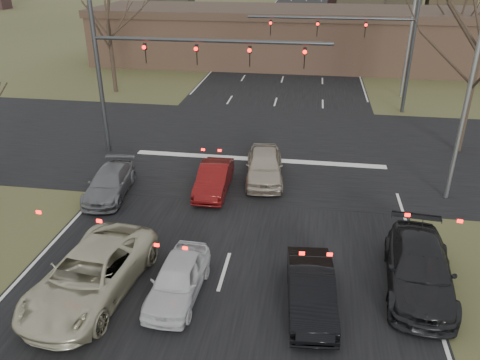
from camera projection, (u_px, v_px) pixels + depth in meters
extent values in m
plane|color=#454525|center=(205.00, 334.00, 13.72)|extent=(360.00, 360.00, 0.00)
cube|color=black|center=(297.00, 31.00, 67.05)|extent=(14.00, 300.00, 0.02)
cube|color=black|center=(262.00, 146.00, 27.05)|extent=(200.00, 14.00, 0.02)
cube|color=brown|center=(309.00, 40.00, 46.22)|extent=(42.00, 10.00, 4.60)
cube|color=#38281E|center=(310.00, 12.00, 45.06)|extent=(42.40, 10.40, 0.70)
cylinder|color=#383A3D|center=(100.00, 81.00, 24.70)|extent=(0.24, 0.24, 8.00)
cylinder|color=#383A3D|center=(210.00, 41.00, 22.91)|extent=(12.00, 0.18, 0.18)
imported|color=black|center=(146.00, 53.00, 23.68)|extent=(0.16, 0.20, 1.00)
imported|color=black|center=(197.00, 55.00, 23.31)|extent=(0.16, 0.20, 1.00)
imported|color=black|center=(250.00, 56.00, 22.94)|extent=(0.16, 0.20, 1.00)
imported|color=black|center=(304.00, 58.00, 22.57)|extent=(0.16, 0.20, 1.00)
cylinder|color=#383A3D|center=(411.00, 54.00, 31.17)|extent=(0.24, 0.24, 8.00)
cylinder|color=#383A3D|center=(330.00, 18.00, 30.97)|extent=(11.00, 0.18, 0.18)
imported|color=black|center=(365.00, 30.00, 30.95)|extent=(0.16, 0.20, 1.00)
imported|color=black|center=(317.00, 29.00, 31.39)|extent=(0.16, 0.20, 1.00)
imported|color=black|center=(271.00, 28.00, 31.82)|extent=(0.16, 0.20, 1.00)
cylinder|color=gray|center=(469.00, 90.00, 19.18)|extent=(0.18, 0.18, 10.00)
cylinder|color=gray|center=(411.00, 30.00, 34.22)|extent=(0.18, 0.18, 10.00)
cylinder|color=black|center=(469.00, 96.00, 25.04)|extent=(0.32, 0.32, 6.33)
cylinder|color=black|center=(112.00, 59.00, 36.60)|extent=(0.32, 0.32, 5.23)
cylinder|color=black|center=(455.00, 48.00, 41.68)|extent=(0.32, 0.32, 4.95)
imported|color=beige|center=(91.00, 274.00, 15.00)|extent=(3.13, 5.82, 1.55)
imported|color=silver|center=(178.00, 279.00, 15.02)|extent=(1.61, 3.75, 1.26)
imported|color=black|center=(311.00, 290.00, 14.49)|extent=(1.73, 4.09, 1.31)
imported|color=black|center=(419.00, 269.00, 15.34)|extent=(2.55, 5.28, 1.48)
imported|color=slate|center=(110.00, 183.00, 21.38)|extent=(2.12, 4.30, 1.20)
imported|color=#570C0C|center=(214.00, 179.00, 21.69)|extent=(1.42, 3.89, 1.27)
imported|color=#AFA38E|center=(264.00, 165.00, 22.77)|extent=(2.20, 4.55, 1.50)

